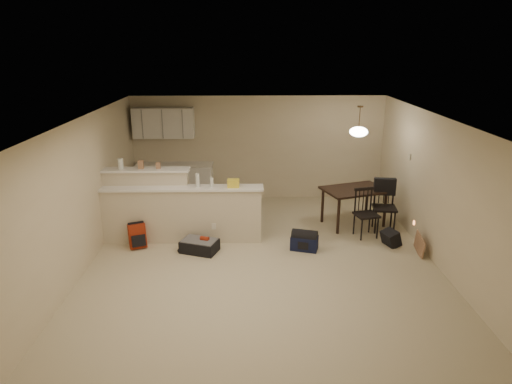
{
  "coord_description": "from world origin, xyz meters",
  "views": [
    {
      "loc": [
        -0.24,
        -7.27,
        3.64
      ],
      "look_at": [
        -0.1,
        0.7,
        1.05
      ],
      "focal_mm": 32.0,
      "sensor_mm": 36.0,
      "label": 1
    }
  ],
  "objects_px": {
    "dining_table": "(354,193)",
    "dining_chair_far": "(385,207)",
    "navy_duffel": "(304,243)",
    "suitcase": "(200,246)",
    "black_daypack": "(391,238)",
    "red_backpack": "(137,236)",
    "dining_chair_near": "(367,213)",
    "pendant_lamp": "(359,131)"
  },
  "relations": [
    {
      "from": "navy_duffel",
      "to": "black_daypack",
      "type": "bearing_deg",
      "value": 21.99
    },
    {
      "from": "dining_chair_near",
      "to": "dining_chair_far",
      "type": "xyz_separation_m",
      "value": [
        0.44,
        0.29,
        0.04
      ]
    },
    {
      "from": "dining_table",
      "to": "dining_chair_far",
      "type": "relative_size",
      "value": 1.41
    },
    {
      "from": "dining_chair_near",
      "to": "red_backpack",
      "type": "relative_size",
      "value": 2.11
    },
    {
      "from": "pendant_lamp",
      "to": "red_backpack",
      "type": "relative_size",
      "value": 1.35
    },
    {
      "from": "black_daypack",
      "to": "dining_table",
      "type": "bearing_deg",
      "value": 5.3
    },
    {
      "from": "pendant_lamp",
      "to": "suitcase",
      "type": "height_order",
      "value": "pendant_lamp"
    },
    {
      "from": "dining_chair_far",
      "to": "navy_duffel",
      "type": "height_order",
      "value": "dining_chair_far"
    },
    {
      "from": "pendant_lamp",
      "to": "dining_chair_near",
      "type": "xyz_separation_m",
      "value": [
        0.11,
        -0.64,
        -1.51
      ]
    },
    {
      "from": "dining_chair_near",
      "to": "suitcase",
      "type": "xyz_separation_m",
      "value": [
        -3.22,
        -0.65,
        -0.37
      ]
    },
    {
      "from": "suitcase",
      "to": "pendant_lamp",
      "type": "bearing_deg",
      "value": 42.2
    },
    {
      "from": "dining_chair_near",
      "to": "black_daypack",
      "type": "distance_m",
      "value": 0.67
    },
    {
      "from": "pendant_lamp",
      "to": "red_backpack",
      "type": "distance_m",
      "value": 4.75
    },
    {
      "from": "navy_duffel",
      "to": "suitcase",
      "type": "bearing_deg",
      "value": -161.97
    },
    {
      "from": "pendant_lamp",
      "to": "dining_chair_far",
      "type": "distance_m",
      "value": 1.61
    },
    {
      "from": "black_daypack",
      "to": "red_backpack",
      "type": "bearing_deg",
      "value": 70.84
    },
    {
      "from": "suitcase",
      "to": "red_backpack",
      "type": "bearing_deg",
      "value": -170.39
    },
    {
      "from": "dining_chair_near",
      "to": "suitcase",
      "type": "distance_m",
      "value": 3.3
    },
    {
      "from": "pendant_lamp",
      "to": "black_daypack",
      "type": "xyz_separation_m",
      "value": [
        0.49,
        -1.08,
        -1.85
      ]
    },
    {
      "from": "dining_chair_near",
      "to": "suitcase",
      "type": "relative_size",
      "value": 1.49
    },
    {
      "from": "dining_table",
      "to": "pendant_lamp",
      "type": "xyz_separation_m",
      "value": [
        0.0,
        -0.0,
        1.3
      ]
    },
    {
      "from": "dining_table",
      "to": "black_daypack",
      "type": "relative_size",
      "value": 4.48
    },
    {
      "from": "dining_chair_far",
      "to": "red_backpack",
      "type": "relative_size",
      "value": 2.27
    },
    {
      "from": "dining_table",
      "to": "dining_chair_near",
      "type": "relative_size",
      "value": 1.52
    },
    {
      "from": "dining_table",
      "to": "navy_duffel",
      "type": "bearing_deg",
      "value": -152.25
    },
    {
      "from": "red_backpack",
      "to": "navy_duffel",
      "type": "relative_size",
      "value": 0.94
    },
    {
      "from": "suitcase",
      "to": "red_backpack",
      "type": "xyz_separation_m",
      "value": [
        -1.18,
        0.21,
        0.12
      ]
    },
    {
      "from": "red_backpack",
      "to": "black_daypack",
      "type": "height_order",
      "value": "red_backpack"
    },
    {
      "from": "suitcase",
      "to": "navy_duffel",
      "type": "xyz_separation_m",
      "value": [
        1.93,
        0.05,
        0.02
      ]
    },
    {
      "from": "navy_duffel",
      "to": "dining_table",
      "type": "bearing_deg",
      "value": 63.07
    },
    {
      "from": "dining_chair_near",
      "to": "navy_duffel",
      "type": "xyz_separation_m",
      "value": [
        -1.28,
        -0.6,
        -0.35
      ]
    },
    {
      "from": "dining_table",
      "to": "suitcase",
      "type": "xyz_separation_m",
      "value": [
        -3.1,
        -1.29,
        -0.58
      ]
    },
    {
      "from": "suitcase",
      "to": "navy_duffel",
      "type": "distance_m",
      "value": 1.93
    },
    {
      "from": "dining_table",
      "to": "dining_chair_far",
      "type": "distance_m",
      "value": 0.67
    },
    {
      "from": "dining_chair_far",
      "to": "suitcase",
      "type": "distance_m",
      "value": 3.79
    },
    {
      "from": "pendant_lamp",
      "to": "red_backpack",
      "type": "height_order",
      "value": "pendant_lamp"
    },
    {
      "from": "pendant_lamp",
      "to": "navy_duffel",
      "type": "distance_m",
      "value": 2.52
    },
    {
      "from": "suitcase",
      "to": "dining_chair_near",
      "type": "bearing_deg",
      "value": 31.06
    },
    {
      "from": "dining_table",
      "to": "navy_duffel",
      "type": "xyz_separation_m",
      "value": [
        -1.17,
        -1.23,
        -0.56
      ]
    },
    {
      "from": "pendant_lamp",
      "to": "black_daypack",
      "type": "bearing_deg",
      "value": -65.54
    },
    {
      "from": "dining_chair_far",
      "to": "red_backpack",
      "type": "height_order",
      "value": "dining_chair_far"
    },
    {
      "from": "dining_chair_far",
      "to": "suitcase",
      "type": "xyz_separation_m",
      "value": [
        -3.65,
        -0.94,
        -0.41
      ]
    }
  ]
}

